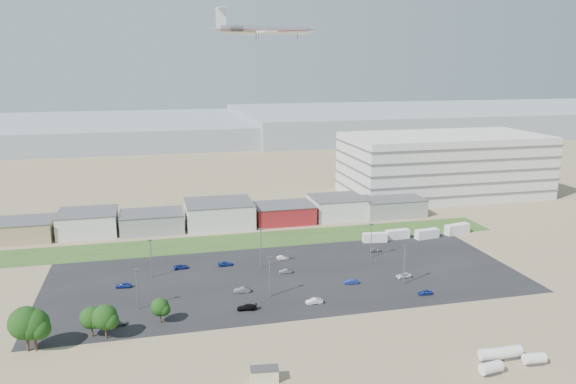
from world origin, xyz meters
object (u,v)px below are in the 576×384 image
object	(u,v)px
storage_tank_nw	(491,354)
parked_car_5	(123,285)
parked_car_9	(181,267)
parked_car_10	(117,323)
portable_shed	(265,374)
parked_car_4	(242,290)
box_trailer_a	(375,237)
parked_car_8	(375,250)
parked_car_11	(283,258)
parked_car_7	(286,271)
parked_car_3	(247,307)
parked_car_13	(314,301)
airliner	(264,30)
parked_car_0	(403,276)
tree_far_left	(26,326)
parked_car_6	(226,264)
parked_car_2	(425,292)
parked_car_1	(351,282)

from	to	relation	value
storage_tank_nw	parked_car_5	xyz separation A→B (m)	(-67.06, 51.96, -0.64)
parked_car_9	parked_car_10	xyz separation A→B (m)	(-14.90, -30.48, 0.03)
portable_shed	parked_car_4	bearing A→B (deg)	93.57
box_trailer_a	parked_car_9	world-z (taller)	box_trailer_a
parked_car_8	parked_car_9	distance (m)	55.67
storage_tank_nw	parked_car_11	xyz separation A→B (m)	(-24.67, 62.33, -0.74)
parked_car_9	parked_car_7	bearing A→B (deg)	-113.46
parked_car_3	parked_car_13	distance (m)	15.45
airliner	parked_car_0	world-z (taller)	airliner
parked_car_8	tree_far_left	bearing A→B (deg)	111.65
parked_car_3	parked_car_6	size ratio (longest dim) A/B	1.08
parked_car_3	parked_car_7	bearing A→B (deg)	152.79
tree_far_left	parked_car_4	distance (m)	47.76
airliner	parked_car_2	xyz separation A→B (m)	(16.06, -108.66, -65.46)
parked_car_6	parked_car_11	distance (m)	16.18
parked_car_0	parked_car_7	xyz separation A→B (m)	(-28.51, 10.26, -0.02)
tree_far_left	parked_car_3	bearing A→B (deg)	10.50
parked_car_3	parked_car_4	bearing A→B (deg)	-175.57
storage_tank_nw	parked_car_6	size ratio (longest dim) A/B	1.05
parked_car_9	parked_car_2	bearing A→B (deg)	-122.63
airliner	parked_car_1	bearing A→B (deg)	-92.17
airliner	box_trailer_a	bearing A→B (deg)	-76.57
parked_car_6	parked_car_11	size ratio (longest dim) A/B	1.24
portable_shed	parked_car_7	distance (m)	51.02
storage_tank_nw	parked_car_13	bearing A→B (deg)	127.56
tree_far_left	parked_car_4	bearing A→B (deg)	22.08
parked_car_9	parked_car_1	bearing A→B (deg)	-120.26
storage_tank_nw	parked_car_9	distance (m)	81.13
portable_shed	parked_car_1	bearing A→B (deg)	58.95
parked_car_2	parked_car_13	xyz separation A→B (m)	(-26.93, 1.36, 0.06)
parked_car_8	parked_car_7	bearing A→B (deg)	107.22
tree_far_left	parked_car_8	bearing A→B (deg)	23.71
box_trailer_a	parked_car_4	world-z (taller)	box_trailer_a
box_trailer_a	parked_car_8	distance (m)	9.52
parked_car_1	airliner	bearing A→B (deg)	-172.00
airliner	parked_car_7	xyz separation A→B (m)	(-12.71, -87.21, -65.50)
parked_car_0	parked_car_13	size ratio (longest dim) A/B	1.06
parked_car_0	parked_car_5	world-z (taller)	parked_car_5
portable_shed	parked_car_7	bearing A→B (deg)	79.45
parked_car_2	parked_car_8	size ratio (longest dim) A/B	0.98
airliner	parked_car_4	bearing A→B (deg)	-107.86
parked_car_11	parked_car_13	distance (m)	30.51
tree_far_left	parked_car_3	size ratio (longest dim) A/B	2.29
parked_car_0	parked_car_4	xyz separation A→B (m)	(-41.59, 0.41, 0.07)
portable_shed	parked_car_9	world-z (taller)	portable_shed
parked_car_2	parked_car_7	world-z (taller)	parked_car_2
parked_car_2	parked_car_8	world-z (taller)	parked_car_8
parked_car_5	parked_car_7	xyz separation A→B (m)	(40.74, -0.04, -0.09)
airliner	parked_car_7	bearing A→B (deg)	-101.27
parked_car_1	parked_car_4	size ratio (longest dim) A/B	0.92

